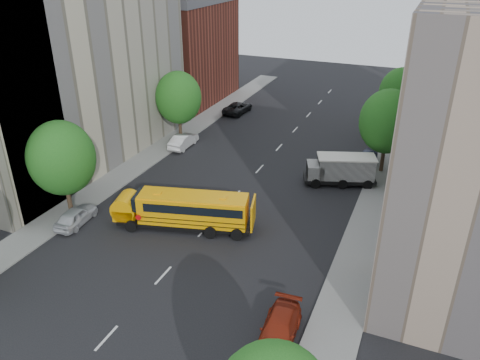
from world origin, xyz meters
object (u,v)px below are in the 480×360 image
Objects in this scene: street_tree_5 at (401,92)px; parked_car_2 at (238,108)px; parked_car_1 at (183,141)px; parked_car_5 at (385,121)px; street_tree_2 at (178,98)px; parked_car_0 at (76,216)px; street_tree_4 at (388,122)px; parked_car_4 at (367,158)px; school_bus at (183,209)px; safari_truck at (341,169)px; parked_car_3 at (279,330)px; street_tree_1 at (62,158)px.

street_tree_5 is 1.48× the size of parked_car_2.
parked_car_1 is at bearing -146.00° from street_tree_5.
street_tree_5 is at bearing -36.23° from parked_car_5.
street_tree_2 is 19.51m from parked_car_0.
street_tree_4 is 23.18m from parked_car_2.
parked_car_1 is (0.00, 17.12, 0.04)m from parked_car_0.
parked_car_4 is (18.29, -10.16, -0.02)m from parked_car_2.
street_tree_2 is 1.65× the size of parked_car_5.
street_tree_4 reaches higher than school_bus.
safari_truck is 1.67× the size of parked_car_4.
street_tree_5 is 25.16m from parked_car_1.
safari_truck is 17.62m from parked_car_1.
parked_car_0 is at bearing -159.27° from safari_truck.
parked_car_2 is (2.20, 11.23, -4.12)m from street_tree_2.
street_tree_2 is 1.14× the size of safari_truck.
parked_car_3 is 1.00× the size of parked_car_5.
street_tree_4 is 0.77× the size of school_bus.
safari_truck is 5.51m from parked_car_4.
parked_car_3 is at bearing -90.91° from parked_car_4.
street_tree_5 reaches higher than school_bus.
school_bus is at bearing -108.59° from parked_car_5.
street_tree_1 is 37.55m from parked_car_5.
street_tree_5 reaches higher than parked_car_3.
parked_car_1 is at bearing -174.75° from street_tree_4.
street_tree_1 is at bearing 89.28° from parked_car_2.
street_tree_5 is 1.61× the size of parked_car_5.
safari_truck reaches higher than parked_car_2.
parked_car_2 is (-19.80, -0.77, -4.00)m from street_tree_5.
safari_truck is 1.66× the size of parked_car_0.
street_tree_1 is at bearing -140.71° from street_tree_4.
parked_car_0 is at bearing 88.87° from parked_car_1.
street_tree_2 is at bearing 125.08° from parked_car_3.
street_tree_5 is at bearing 90.00° from street_tree_4.
safari_truck is at bearing 37.26° from school_bus.
school_bus reaches higher than parked_car_4.
street_tree_1 is at bearing -41.09° from parked_car_0.
parked_car_5 is at bearing -126.11° from parked_car_0.
parked_car_5 is at bearing 96.09° from street_tree_4.
parked_car_2 is 1.26× the size of parked_car_4.
parked_car_0 is 37.43m from parked_car_5.
school_bus is at bearing -114.14° from street_tree_5.
parked_car_2 is at bearing 78.91° from street_tree_2.
school_bus is at bearing 118.05° from parked_car_1.
school_bus is 2.59× the size of parked_car_4.
parked_car_5 is at bearing 32.49° from street_tree_2.
parked_car_5 is (19.20, 32.13, 0.08)m from parked_car_0.
parked_car_5 reaches higher than parked_car_0.
parked_car_3 is (10.43, -8.22, -0.94)m from school_bus.
street_tree_1 is 1.55× the size of parked_car_2.
safari_truck is 1.44× the size of parked_car_5.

